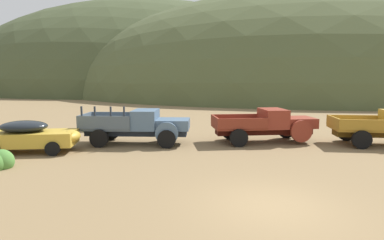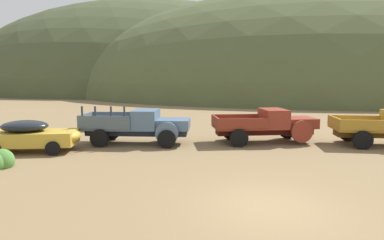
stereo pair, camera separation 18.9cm
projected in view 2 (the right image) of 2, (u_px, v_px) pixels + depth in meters
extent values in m
plane|color=olive|center=(268.00, 207.00, 9.12)|extent=(300.00, 300.00, 0.00)
ellipsoid|color=#424C2D|center=(151.00, 90.00, 92.21)|extent=(98.18, 82.25, 47.34)
ellipsoid|color=#4C5633|center=(316.00, 94.00, 70.88)|extent=(106.36, 75.27, 42.50)
cube|color=gold|center=(31.00, 138.00, 15.78)|extent=(4.48, 2.42, 0.68)
ellipsoid|color=black|center=(25.00, 126.00, 15.67)|extent=(2.42, 1.90, 0.57)
ellipsoid|color=gold|center=(71.00, 136.00, 15.95)|extent=(1.14, 1.57, 0.61)
cylinder|color=black|center=(53.00, 148.00, 15.06)|extent=(0.70, 0.30, 0.68)
cylinder|color=black|center=(64.00, 141.00, 16.84)|extent=(0.70, 0.30, 0.68)
cylinder|color=black|center=(12.00, 142.00, 16.59)|extent=(0.70, 0.30, 0.68)
cube|color=#262D39|center=(137.00, 132.00, 17.71)|extent=(5.56, 0.99, 0.36)
cube|color=slate|center=(173.00, 124.00, 17.52)|extent=(1.77, 1.67, 0.55)
cube|color=#B7B2A8|center=(188.00, 125.00, 17.48)|extent=(0.09, 1.13, 0.44)
cylinder|color=slate|center=(167.00, 134.00, 16.61)|extent=(1.20, 0.19, 1.20)
cylinder|color=slate|center=(171.00, 128.00, 18.55)|extent=(1.20, 0.19, 1.20)
cube|color=slate|center=(146.00, 119.00, 17.58)|extent=(1.31, 1.91, 1.05)
cube|color=black|center=(156.00, 116.00, 17.52)|extent=(0.07, 1.61, 0.59)
cube|color=#4D5B67|center=(110.00, 127.00, 17.76)|extent=(2.83, 2.01, 0.12)
cube|color=#4D5B67|center=(104.00, 123.00, 16.73)|extent=(2.80, 0.13, 0.70)
cube|color=#4D5B67|center=(115.00, 118.00, 18.69)|extent=(2.80, 0.13, 0.70)
cube|color=#4D5B67|center=(86.00, 120.00, 17.79)|extent=(0.12, 1.98, 0.70)
cube|color=#262D39|center=(82.00, 111.00, 16.72)|extent=(0.08, 0.08, 0.50)
cube|color=#262D39|center=(95.00, 111.00, 16.68)|extent=(0.08, 0.08, 0.50)
cube|color=#262D39|center=(111.00, 111.00, 16.63)|extent=(0.08, 0.08, 0.50)
cube|color=#262D39|center=(124.00, 111.00, 16.58)|extent=(0.08, 0.08, 0.50)
cylinder|color=black|center=(167.00, 139.00, 16.60)|extent=(0.96, 0.29, 0.96)
cylinder|color=black|center=(172.00, 132.00, 18.64)|extent=(0.96, 0.29, 0.96)
cylinder|color=black|center=(99.00, 138.00, 16.82)|extent=(0.96, 0.29, 0.96)
cylinder|color=black|center=(112.00, 132.00, 18.85)|extent=(0.96, 0.29, 0.96)
cube|color=#42140D|center=(264.00, 131.00, 18.04)|extent=(5.49, 1.74, 0.36)
cube|color=maroon|center=(298.00, 122.00, 18.18)|extent=(1.94, 1.90, 0.55)
cube|color=#B7B2A8|center=(312.00, 123.00, 18.27)|extent=(0.25, 1.14, 0.44)
cylinder|color=maroon|center=(302.00, 131.00, 17.23)|extent=(1.21, 0.36, 1.20)
cylinder|color=maroon|center=(287.00, 126.00, 19.18)|extent=(1.21, 0.36, 1.20)
cube|color=maroon|center=(273.00, 118.00, 18.00)|extent=(1.53, 2.08, 1.05)
cube|color=black|center=(283.00, 114.00, 18.03)|extent=(0.29, 1.61, 0.59)
cube|color=maroon|center=(239.00, 127.00, 17.86)|extent=(3.00, 2.38, 0.12)
cube|color=maroon|center=(243.00, 124.00, 16.83)|extent=(2.72, 0.51, 0.55)
cube|color=maroon|center=(234.00, 119.00, 18.80)|extent=(2.72, 0.51, 0.55)
cube|color=maroon|center=(215.00, 121.00, 17.68)|extent=(0.40, 1.99, 0.55)
cylinder|color=black|center=(287.00, 130.00, 19.27)|extent=(0.99, 0.42, 0.96)
cylinder|color=black|center=(239.00, 138.00, 16.87)|extent=(0.99, 0.42, 0.96)
cylinder|color=black|center=(230.00, 131.00, 18.92)|extent=(0.99, 0.42, 0.96)
cube|color=#A47826|center=(360.00, 129.00, 17.29)|extent=(2.90, 2.25, 0.12)
cube|color=#A47826|center=(368.00, 125.00, 16.24)|extent=(2.76, 0.29, 0.55)
cube|color=#A47826|center=(353.00, 120.00, 18.26)|extent=(2.76, 0.29, 0.55)
cube|color=#A47826|center=(335.00, 122.00, 17.41)|extent=(0.24, 2.06, 0.55)
cylinder|color=black|center=(363.00, 140.00, 16.32)|extent=(0.98, 0.35, 0.96)
cylinder|color=black|center=(348.00, 133.00, 18.43)|extent=(0.98, 0.35, 0.96)
ellipsoid|color=#5B8E42|center=(89.00, 128.00, 21.73)|extent=(0.73, 0.66, 0.74)
ellipsoid|color=#5B8E42|center=(90.00, 128.00, 21.84)|extent=(0.87, 0.78, 0.74)
ellipsoid|color=#5B8E42|center=(89.00, 128.00, 21.86)|extent=(0.72, 0.65, 0.73)
ellipsoid|color=#4C8438|center=(2.00, 161.00, 13.11)|extent=(0.99, 0.89, 0.98)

